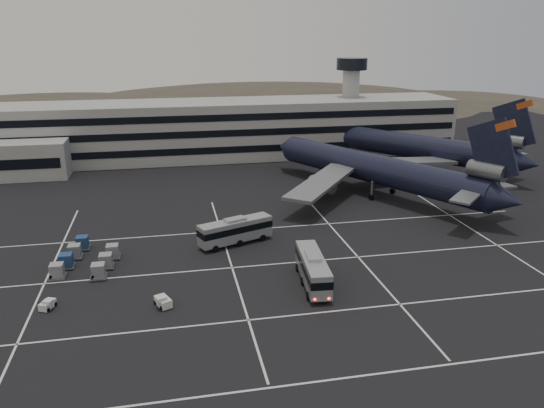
{
  "coord_description": "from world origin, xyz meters",
  "views": [
    {
      "loc": [
        -13.76,
        -61.35,
        30.46
      ],
      "look_at": [
        1.81,
        15.26,
        5.0
      ],
      "focal_mm": 35.0,
      "sensor_mm": 36.0,
      "label": 1
    }
  ],
  "objects_px": {
    "tug_a": "(47,305)",
    "trijet_main": "(377,169)",
    "bus_far": "(235,230)",
    "bus_near": "(313,268)",
    "uld_cluster": "(85,258)"
  },
  "relations": [
    {
      "from": "bus_far",
      "to": "trijet_main",
      "type": "bearing_deg",
      "value": -78.84
    },
    {
      "from": "tug_a",
      "to": "trijet_main",
      "type": "bearing_deg",
      "value": 55.9
    },
    {
      "from": "bus_near",
      "to": "uld_cluster",
      "type": "height_order",
      "value": "bus_near"
    },
    {
      "from": "bus_near",
      "to": "bus_far",
      "type": "distance_m",
      "value": 17.16
    },
    {
      "from": "trijet_main",
      "to": "bus_far",
      "type": "relative_size",
      "value": 4.53
    },
    {
      "from": "bus_near",
      "to": "uld_cluster",
      "type": "distance_m",
      "value": 31.25
    },
    {
      "from": "bus_far",
      "to": "tug_a",
      "type": "xyz_separation_m",
      "value": [
        -23.98,
        -15.34,
        -1.66
      ]
    },
    {
      "from": "trijet_main",
      "to": "tug_a",
      "type": "xyz_separation_m",
      "value": [
        -54.29,
        -34.66,
        -4.68
      ]
    },
    {
      "from": "bus_far",
      "to": "uld_cluster",
      "type": "xyz_separation_m",
      "value": [
        -21.17,
        -3.48,
        -1.26
      ]
    },
    {
      "from": "bus_near",
      "to": "bus_far",
      "type": "relative_size",
      "value": 1.0
    },
    {
      "from": "bus_near",
      "to": "uld_cluster",
      "type": "relative_size",
      "value": 0.88
    },
    {
      "from": "bus_near",
      "to": "tug_a",
      "type": "distance_m",
      "value": 31.75
    },
    {
      "from": "bus_near",
      "to": "uld_cluster",
      "type": "bearing_deg",
      "value": 162.65
    },
    {
      "from": "tug_a",
      "to": "uld_cluster",
      "type": "bearing_deg",
      "value": 100.01
    },
    {
      "from": "bus_near",
      "to": "tug_a",
      "type": "relative_size",
      "value": 5.14
    }
  ]
}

